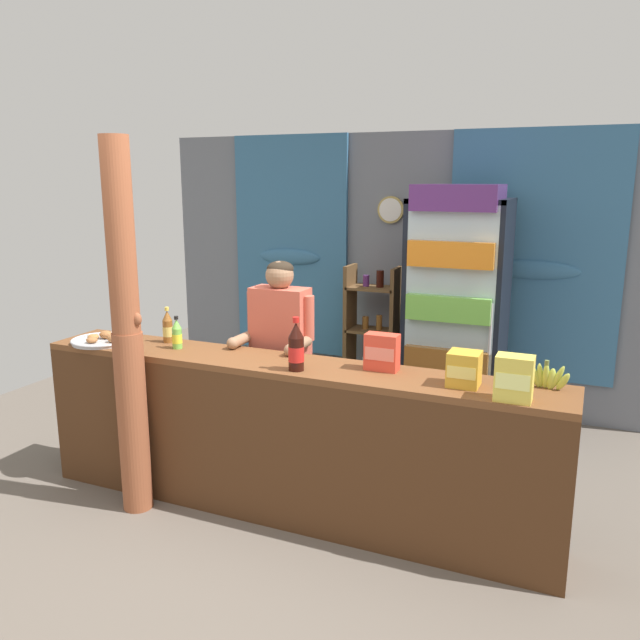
% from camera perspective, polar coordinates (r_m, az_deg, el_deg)
% --- Properties ---
extents(ground_plane, '(7.09, 7.09, 0.00)m').
position_cam_1_polar(ground_plane, '(4.87, 0.26, -12.87)').
color(ground_plane, '#665B51').
extents(back_wall_curtained, '(4.64, 0.22, 2.50)m').
position_cam_1_polar(back_wall_curtained, '(6.03, 6.88, 4.73)').
color(back_wall_curtained, slate).
rests_on(back_wall_curtained, ground).
extents(stall_counter, '(3.37, 0.46, 0.99)m').
position_cam_1_polar(stall_counter, '(3.94, -3.68, -9.76)').
color(stall_counter, brown).
rests_on(stall_counter, ground).
extents(timber_post, '(0.21, 0.19, 2.34)m').
position_cam_1_polar(timber_post, '(4.08, -16.89, -1.74)').
color(timber_post, '#995133').
rests_on(timber_post, ground).
extents(drink_fridge, '(0.78, 0.71, 2.05)m').
position_cam_1_polar(drink_fridge, '(5.31, 12.11, 1.79)').
color(drink_fridge, black).
rests_on(drink_fridge, ground).
extents(bottle_shelf_rack, '(0.48, 0.28, 1.32)m').
position_cam_1_polar(bottle_shelf_rack, '(5.87, 4.70, -1.31)').
color(bottle_shelf_rack, brown).
rests_on(bottle_shelf_rack, ground).
extents(plastic_lawn_chair, '(0.59, 0.59, 0.86)m').
position_cam_1_polar(plastic_lawn_chair, '(5.57, -5.76, -4.17)').
color(plastic_lawn_chair, '#4CC675').
rests_on(plastic_lawn_chair, ground).
extents(shopkeeper, '(0.50, 0.42, 1.55)m').
position_cam_1_polar(shopkeeper, '(4.36, -3.60, -2.23)').
color(shopkeeper, '#28282D').
rests_on(shopkeeper, ground).
extents(soda_bottle_cola, '(0.09, 0.09, 0.32)m').
position_cam_1_polar(soda_bottle_cola, '(3.70, -2.15, -2.52)').
color(soda_bottle_cola, black).
rests_on(soda_bottle_cola, stall_counter).
extents(soda_bottle_lime_soda, '(0.07, 0.07, 0.22)m').
position_cam_1_polar(soda_bottle_lime_soda, '(4.29, -12.71, -1.30)').
color(soda_bottle_lime_soda, '#75C64C').
rests_on(soda_bottle_lime_soda, stall_counter).
extents(soda_bottle_iced_tea, '(0.07, 0.07, 0.25)m').
position_cam_1_polar(soda_bottle_iced_tea, '(4.46, -13.50, -0.65)').
color(soda_bottle_iced_tea, brown).
rests_on(soda_bottle_iced_tea, stall_counter).
extents(snack_box_instant_noodle, '(0.18, 0.13, 0.23)m').
position_cam_1_polar(snack_box_instant_noodle, '(3.35, 17.01, -5.03)').
color(snack_box_instant_noodle, '#EAD14C').
rests_on(snack_box_instant_noodle, stall_counter).
extents(snack_box_crackers, '(0.19, 0.11, 0.22)m').
position_cam_1_polar(snack_box_crackers, '(3.73, 5.58, -2.88)').
color(snack_box_crackers, '#E5422D').
rests_on(snack_box_crackers, stall_counter).
extents(snack_box_choco_powder, '(0.17, 0.16, 0.19)m').
position_cam_1_polar(snack_box_choco_powder, '(3.52, 12.80, -4.30)').
color(snack_box_choco_powder, gold).
rests_on(snack_box_choco_powder, stall_counter).
extents(pastry_tray, '(0.40, 0.40, 0.07)m').
position_cam_1_polar(pastry_tray, '(4.60, -18.98, -1.69)').
color(pastry_tray, '#BCBCC1').
rests_on(pastry_tray, stall_counter).
extents(banana_bunch, '(0.27, 0.06, 0.16)m').
position_cam_1_polar(banana_bunch, '(3.61, 19.56, -4.83)').
color(banana_bunch, '#B7C647').
rests_on(banana_bunch, stall_counter).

